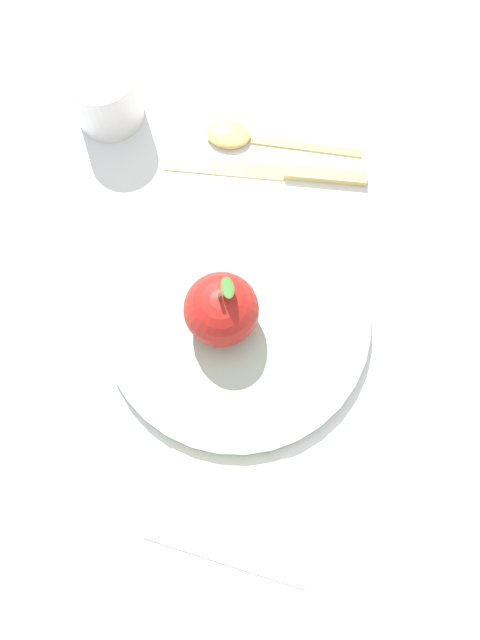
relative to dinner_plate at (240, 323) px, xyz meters
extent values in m
plane|color=silver|center=(0.02, 0.00, -0.01)|extent=(2.40, 2.40, 0.00)
cylinder|color=#B2C6B2|center=(0.00, 0.00, 0.00)|extent=(0.27, 0.27, 0.02)
torus|color=#B2C6B2|center=(0.00, 0.00, 0.00)|extent=(0.27, 0.27, 0.01)
sphere|color=#B21E19|center=(-0.01, 0.01, 0.04)|extent=(0.07, 0.07, 0.07)
cylinder|color=#4C3319|center=(-0.01, 0.01, 0.08)|extent=(0.00, 0.00, 0.02)
ellipsoid|color=#386628|center=(0.00, 0.01, 0.09)|extent=(0.02, 0.03, 0.01)
cylinder|color=white|center=(0.09, 0.26, 0.03)|extent=(0.07, 0.07, 0.08)
torus|color=white|center=(0.09, 0.26, 0.07)|extent=(0.07, 0.07, 0.01)
cylinder|color=#A4A4A6|center=(0.09, 0.26, 0.06)|extent=(0.06, 0.06, 0.01)
cube|color=#D8B766|center=(0.12, 0.13, -0.01)|extent=(0.09, 0.11, 0.00)
cube|color=#D8B766|center=(0.18, 0.04, 0.00)|extent=(0.06, 0.08, 0.01)
ellipsoid|color=#D8B766|center=(0.15, 0.15, 0.00)|extent=(0.05, 0.06, 0.01)
cube|color=#D8B766|center=(0.20, 0.08, -0.01)|extent=(0.07, 0.11, 0.01)
cube|color=silver|center=(-0.13, -0.12, -0.01)|extent=(0.16, 0.19, 0.00)
camera|label=1|loc=(-0.14, -0.13, 0.73)|focal=42.60mm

